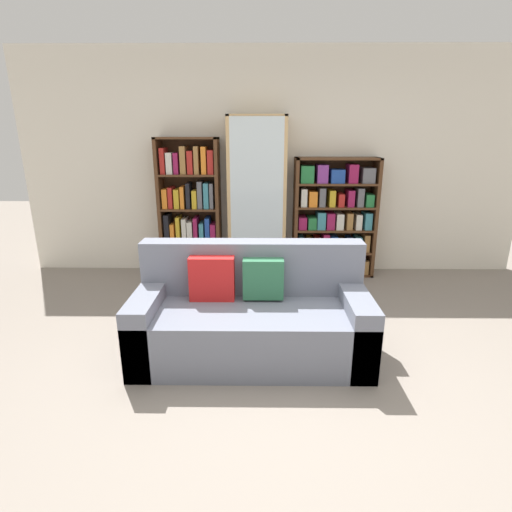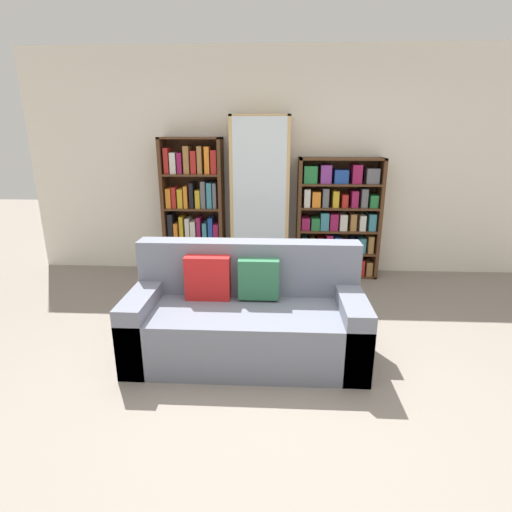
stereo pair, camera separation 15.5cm
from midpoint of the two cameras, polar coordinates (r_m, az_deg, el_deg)
ground_plane at (r=2.92m, az=4.14°, el=-19.25°), size 16.00×16.00×0.00m
wall_back at (r=5.06m, az=3.93°, el=12.89°), size 6.20×0.06×2.70m
couch at (r=3.23m, az=0.02°, el=-8.86°), size 1.82×0.80×0.88m
bookshelf_left at (r=5.02m, az=-8.00°, el=6.49°), size 0.74×0.32×1.68m
display_cabinet at (r=4.89m, az=1.52°, el=8.22°), size 0.69×0.36×1.93m
bookshelf_right at (r=5.02m, az=12.44°, el=5.07°), size 1.00×0.32×1.45m
wine_bottle at (r=4.24m, az=6.93°, el=-4.59°), size 0.08×0.08×0.40m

